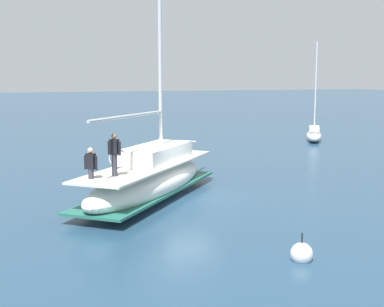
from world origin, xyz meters
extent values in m
plane|color=navy|center=(0.00, 0.00, 0.00)|extent=(400.00, 400.00, 0.00)
ellipsoid|color=white|center=(-0.46, -1.53, 0.70)|extent=(8.28, 8.68, 1.40)
cube|color=#236656|center=(-0.46, -1.53, 0.39)|extent=(8.17, 8.55, 0.10)
cube|color=beige|center=(-0.46, -1.53, 1.44)|extent=(7.81, 8.20, 0.08)
cube|color=white|center=(-0.95, -1.00, 1.83)|extent=(4.17, 4.31, 0.70)
cylinder|color=silver|center=(-1.27, -0.65, 6.75)|extent=(0.16, 0.16, 10.53)
cylinder|color=#B7B7BC|center=(0.68, -2.76, 3.60)|extent=(4.00, 4.31, 0.12)
cylinder|color=silver|center=(-3.46, 1.71, 1.95)|extent=(0.70, 0.66, 0.06)
torus|color=orange|center=(0.47, -4.27, 1.95)|extent=(0.58, 0.61, 0.70)
cylinder|color=#33333D|center=(1.50, -3.64, 1.88)|extent=(0.20, 0.20, 0.80)
cube|color=black|center=(1.50, -3.64, 2.56)|extent=(0.37, 0.36, 0.56)
sphere|color=#9E7051|center=(1.50, -3.64, 2.95)|extent=(0.20, 0.20, 0.20)
cylinder|color=black|center=(1.34, -3.79, 2.51)|extent=(0.09, 0.09, 0.50)
cylinder|color=black|center=(1.66, -3.50, 2.51)|extent=(0.09, 0.09, 0.50)
cylinder|color=#33333D|center=(1.58, -4.55, 1.66)|extent=(0.20, 0.20, 0.35)
cube|color=black|center=(1.58, -4.55, 2.11)|extent=(0.37, 0.36, 0.56)
sphere|color=beige|center=(1.58, -4.55, 2.50)|extent=(0.20, 0.20, 0.20)
cylinder|color=black|center=(1.42, -4.70, 2.06)|extent=(0.09, 0.09, 0.50)
cylinder|color=black|center=(1.74, -4.40, 2.06)|extent=(0.09, 0.09, 0.50)
torus|color=silver|center=(1.33, -3.47, 2.10)|extent=(0.60, 0.56, 0.76)
ellipsoid|color=white|center=(-13.72, 18.28, 0.41)|extent=(4.68, 4.09, 0.82)
cube|color=white|center=(-13.53, 18.12, 1.02)|extent=(2.06, 1.87, 0.40)
cylinder|color=silver|center=(-13.43, 18.04, 4.41)|extent=(0.13, 0.13, 7.19)
sphere|color=silver|center=(8.31, -0.49, 0.19)|extent=(0.63, 0.63, 0.63)
cylinder|color=black|center=(8.31, -0.49, 0.49)|extent=(0.04, 0.04, 0.60)
camera|label=1|loc=(19.04, -9.20, 4.95)|focal=47.47mm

